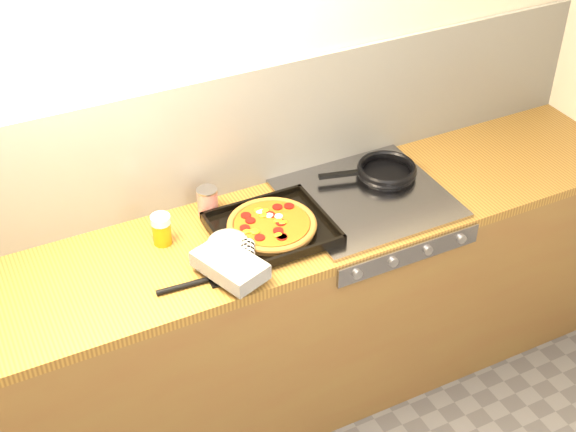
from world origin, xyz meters
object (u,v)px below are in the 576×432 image
pizza_on_tray (259,235)px  tomato_can (208,202)px  frying_pan (385,171)px  juice_glass (162,229)px

pizza_on_tray → tomato_can: (-0.09, 0.26, 0.01)m
frying_pan → tomato_can: 0.73m
pizza_on_tray → frying_pan: pizza_on_tray is taller
tomato_can → juice_glass: bearing=-156.9°
pizza_on_tray → juice_glass: (-0.31, 0.17, 0.02)m
pizza_on_tray → tomato_can: size_ratio=4.94×
juice_glass → tomato_can: bearing=23.1°
frying_pan → tomato_can: size_ratio=3.77×
pizza_on_tray → tomato_can: bearing=109.6°
frying_pan → tomato_can: (-0.72, 0.10, 0.02)m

